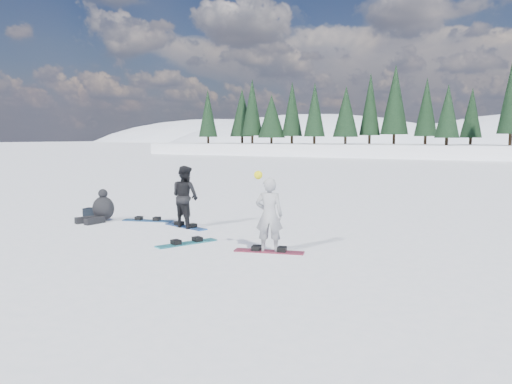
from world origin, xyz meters
The scene contains 10 objects.
ground centered at (0.00, 0.00, 0.00)m, with size 420.00×420.00×0.00m, color white.
alpine_backdrop centered at (-11.72, 189.16, -13.97)m, with size 412.50×227.00×53.20m.
snowboarder_woman centered at (-0.46, 0.21, 0.82)m, with size 0.69×0.57×1.75m.
snowboarder_man centered at (-3.83, 1.75, 0.84)m, with size 0.82×0.64×1.68m, color black.
seated_rider centered at (-6.57, 1.36, 0.36)m, with size 0.78×1.18×0.94m.
gear_bag centered at (-7.27, 1.63, 0.15)m, with size 0.45×0.30×0.30m, color black.
snowboard_woman centered at (-0.46, 0.21, 0.01)m, with size 1.50×0.28×0.03m, color #9F223C.
snowboard_man centered at (-3.83, 1.75, 0.01)m, with size 1.50×0.28×0.03m, color #1C4D9C.
snowboard_loose_c centered at (-5.40, 2.01, 0.01)m, with size 1.50×0.28×0.03m, color #184F89.
snowboard_loose_a centered at (-2.50, 0.03, 0.01)m, with size 1.50×0.28×0.03m, color teal.
Camera 1 is at (4.36, -9.07, 2.45)m, focal length 35.00 mm.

